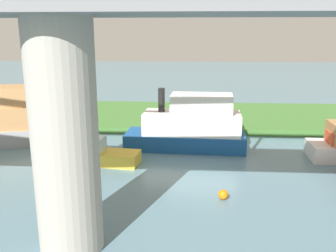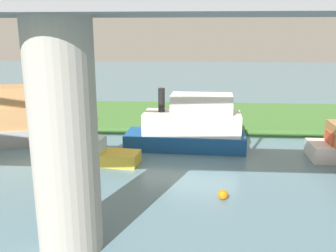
# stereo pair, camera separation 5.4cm
# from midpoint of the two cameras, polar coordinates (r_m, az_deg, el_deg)

# --- Properties ---
(ground_plane) EXTENTS (160.00, 160.00, 0.00)m
(ground_plane) POSITION_cam_midpoint_polar(r_m,az_deg,el_deg) (29.86, 1.06, -1.38)
(ground_plane) COLOR slate
(grassy_bank) EXTENTS (80.00, 12.00, 0.50)m
(grassy_bank) POSITION_cam_midpoint_polar(r_m,az_deg,el_deg) (35.62, 1.55, 1.59)
(grassy_bank) COLOR #427533
(grassy_bank) RESTS_ON ground
(bridge_pylon) EXTENTS (2.40, 2.40, 8.59)m
(bridge_pylon) POSITION_cam_midpoint_polar(r_m,az_deg,el_deg) (13.70, -15.64, -2.10)
(bridge_pylon) COLOR #9E998E
(bridge_pylon) RESTS_ON ground
(bridge_span) EXTENTS (67.98, 4.30, 3.25)m
(bridge_span) POSITION_cam_midpoint_polar(r_m,az_deg,el_deg) (13.24, -17.06, 18.25)
(bridge_span) COLOR slate
(bridge_span) RESTS_ON bridge_pylon
(person_on_bank) EXTENTS (0.50, 0.50, 1.39)m
(person_on_bank) POSITION_cam_midpoint_polar(r_m,az_deg,el_deg) (30.85, -2.93, 1.41)
(person_on_bank) COLOR #2D334C
(person_on_bank) RESTS_ON grassy_bank
(mooring_post) EXTENTS (0.20, 0.20, 1.09)m
(mooring_post) POSITION_cam_midpoint_polar(r_m,az_deg,el_deg) (32.69, -12.18, 1.55)
(mooring_post) COLOR brown
(mooring_post) RESTS_ON grassy_bank
(pontoon_yellow) EXTENTS (8.58, 3.25, 4.32)m
(pontoon_yellow) POSITION_cam_midpoint_polar(r_m,az_deg,el_deg) (26.01, 3.41, -0.12)
(pontoon_yellow) COLOR #195199
(pontoon_yellow) RESTS_ON ground
(riverboat_paddlewheel) EXTENTS (5.14, 2.30, 1.66)m
(riverboat_paddlewheel) POSITION_cam_midpoint_polar(r_m,az_deg,el_deg) (23.77, -10.83, -4.27)
(riverboat_paddlewheel) COLOR gold
(riverboat_paddlewheel) RESTS_ON ground
(marker_buoy) EXTENTS (0.50, 0.50, 0.50)m
(marker_buoy) POSITION_cam_midpoint_polar(r_m,az_deg,el_deg) (18.72, 8.59, -10.49)
(marker_buoy) COLOR orange
(marker_buoy) RESTS_ON ground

